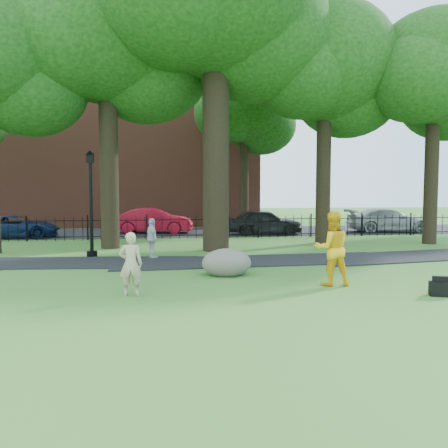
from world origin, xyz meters
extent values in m
plane|color=#2F6523|center=(0.00, 0.00, 0.00)|extent=(120.00, 120.00, 0.00)
cube|color=black|center=(1.00, 3.90, 0.00)|extent=(36.07, 3.85, 0.03)
cube|color=black|center=(0.00, 16.00, 0.00)|extent=(80.00, 7.00, 0.02)
cube|color=black|center=(0.00, 12.00, 1.02)|extent=(44.00, 0.04, 0.04)
cube|color=black|center=(0.00, 12.00, 0.18)|extent=(44.00, 0.04, 0.04)
cube|color=brown|center=(-4.00, 24.00, 6.00)|extent=(18.00, 8.00, 12.00)
cylinder|color=black|center=(0.00, 7.00, 5.25)|extent=(1.10, 1.10, 10.50)
ellipsoid|color=#0F360E|center=(1.89, 8.05, 9.30)|extent=(6.72, 6.72, 5.71)
ellipsoid|color=#0F360E|center=(-7.65, 8.25, 6.82)|extent=(4.80, 4.80, 4.08)
cylinder|color=black|center=(-4.50, 8.50, 4.55)|extent=(0.80, 0.80, 9.10)
ellipsoid|color=#0F360E|center=(-4.50, 8.50, 9.36)|extent=(7.20, 7.20, 6.12)
ellipsoid|color=#0F360E|center=(-2.88, 9.40, 8.06)|extent=(5.76, 5.76, 4.90)
ellipsoid|color=#0F360E|center=(-5.94, 7.78, 8.58)|extent=(5.40, 5.40, 4.59)
cylinder|color=black|center=(5.50, 9.00, 4.20)|extent=(0.70, 0.70, 8.40)
ellipsoid|color=#0F360E|center=(5.50, 9.00, 8.64)|extent=(6.60, 6.60, 5.61)
ellipsoid|color=#0F360E|center=(6.98, 9.82, 7.44)|extent=(5.28, 5.28, 4.49)
ellipsoid|color=#0F360E|center=(4.18, 8.34, 7.92)|extent=(4.95, 4.95, 4.21)
cylinder|color=black|center=(10.50, 8.00, 4.02)|extent=(0.64, 0.64, 8.05)
ellipsoid|color=#0F360E|center=(10.50, 8.00, 8.28)|extent=(6.20, 6.20, 5.27)
ellipsoid|color=#0F360E|center=(9.26, 7.38, 7.59)|extent=(4.65, 4.65, 3.95)
imported|color=tan|center=(-3.06, -0.78, 0.75)|extent=(0.56, 0.38, 1.51)
imported|color=yellow|center=(2.09, -0.39, 0.97)|extent=(1.00, 0.81, 1.94)
imported|color=silver|center=(-2.64, 5.08, 0.75)|extent=(0.67, 0.95, 1.50)
ellipsoid|color=#676555|center=(-0.42, 1.39, 0.43)|extent=(1.75, 1.53, 0.85)
cylinder|color=black|center=(-4.91, 5.83, 1.78)|extent=(0.13, 0.13, 3.55)
cylinder|color=black|center=(-4.91, 5.83, 0.11)|extent=(0.40, 0.40, 0.22)
cube|color=black|center=(-4.91, 5.83, 3.72)|extent=(0.25, 0.25, 0.33)
cone|color=black|center=(-4.91, 5.83, 3.94)|extent=(0.36, 0.36, 0.18)
cube|color=black|center=(4.14, -1.93, 0.17)|extent=(0.52, 0.41, 0.34)
cube|color=maroon|center=(0.00, 1.71, 0.11)|extent=(0.37, 0.29, 0.22)
imported|color=maroon|center=(-2.66, 15.50, 0.77)|extent=(4.86, 2.34, 1.54)
imported|color=#0D1E44|center=(-10.00, 13.66, 0.62)|extent=(4.58, 2.37, 1.23)
imported|color=black|center=(3.74, 13.64, 0.75)|extent=(4.50, 2.09, 1.49)
imported|color=#979CA0|center=(11.73, 13.99, 0.74)|extent=(5.30, 2.67, 1.48)
camera|label=1|loc=(-2.40, -11.18, 2.41)|focal=35.00mm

